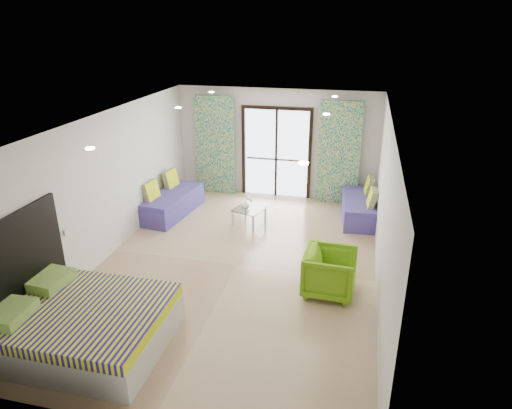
% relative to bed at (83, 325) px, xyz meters
% --- Properties ---
extents(floor, '(5.00, 7.50, 0.01)m').
position_rel_bed_xyz_m(floor, '(1.48, 2.62, -0.32)').
color(floor, '#9A7C5C').
rests_on(floor, ground).
extents(ceiling, '(5.00, 7.50, 0.01)m').
position_rel_bed_xyz_m(ceiling, '(1.48, 2.62, 2.38)').
color(ceiling, silver).
rests_on(ceiling, ground).
extents(wall_back, '(5.00, 0.01, 2.70)m').
position_rel_bed_xyz_m(wall_back, '(1.48, 6.37, 1.03)').
color(wall_back, silver).
rests_on(wall_back, ground).
extents(wall_front, '(5.00, 0.01, 2.70)m').
position_rel_bed_xyz_m(wall_front, '(1.48, -1.13, 1.03)').
color(wall_front, silver).
rests_on(wall_front, ground).
extents(wall_left, '(0.01, 7.50, 2.70)m').
position_rel_bed_xyz_m(wall_left, '(-1.02, 2.62, 1.03)').
color(wall_left, silver).
rests_on(wall_left, ground).
extents(wall_right, '(0.01, 7.50, 2.70)m').
position_rel_bed_xyz_m(wall_right, '(3.98, 2.62, 1.03)').
color(wall_right, silver).
rests_on(wall_right, ground).
extents(balcony_door, '(1.76, 0.08, 2.28)m').
position_rel_bed_xyz_m(balcony_door, '(1.48, 6.34, 0.94)').
color(balcony_door, black).
rests_on(balcony_door, floor).
extents(balcony_rail, '(1.52, 0.03, 0.04)m').
position_rel_bed_xyz_m(balcony_rail, '(1.48, 6.35, 0.63)').
color(balcony_rail, '#595451').
rests_on(balcony_rail, balcony_door).
extents(curtain_left, '(1.00, 0.10, 2.50)m').
position_rel_bed_xyz_m(curtain_left, '(-0.07, 6.19, 0.93)').
color(curtain_left, silver).
rests_on(curtain_left, floor).
extents(curtain_right, '(1.00, 0.10, 2.50)m').
position_rel_bed_xyz_m(curtain_right, '(3.03, 6.19, 0.93)').
color(curtain_right, silver).
rests_on(curtain_right, floor).
extents(downlight_a, '(0.12, 0.12, 0.02)m').
position_rel_bed_xyz_m(downlight_a, '(0.08, 0.62, 2.35)').
color(downlight_a, '#FFE0B2').
rests_on(downlight_a, ceiling).
extents(downlight_b, '(0.12, 0.12, 0.02)m').
position_rel_bed_xyz_m(downlight_b, '(2.88, 0.62, 2.35)').
color(downlight_b, '#FFE0B2').
rests_on(downlight_b, ceiling).
extents(downlight_c, '(0.12, 0.12, 0.02)m').
position_rel_bed_xyz_m(downlight_c, '(0.08, 3.62, 2.35)').
color(downlight_c, '#FFE0B2').
rests_on(downlight_c, ceiling).
extents(downlight_d, '(0.12, 0.12, 0.02)m').
position_rel_bed_xyz_m(downlight_d, '(2.88, 3.62, 2.35)').
color(downlight_d, '#FFE0B2').
rests_on(downlight_d, ceiling).
extents(downlight_e, '(0.12, 0.12, 0.02)m').
position_rel_bed_xyz_m(downlight_e, '(0.08, 5.62, 2.35)').
color(downlight_e, '#FFE0B2').
rests_on(downlight_e, ceiling).
extents(downlight_f, '(0.12, 0.12, 0.02)m').
position_rel_bed_xyz_m(downlight_f, '(2.88, 5.62, 2.35)').
color(downlight_f, '#FFE0B2').
rests_on(downlight_f, ceiling).
extents(headboard, '(0.06, 2.10, 1.50)m').
position_rel_bed_xyz_m(headboard, '(-0.98, -0.00, 0.73)').
color(headboard, black).
rests_on(headboard, floor).
extents(switch_plate, '(0.02, 0.10, 0.10)m').
position_rel_bed_xyz_m(switch_plate, '(-0.99, 1.25, 0.73)').
color(switch_plate, silver).
rests_on(switch_plate, wall_left).
extents(bed, '(2.20, 1.79, 0.76)m').
position_rel_bed_xyz_m(bed, '(0.00, 0.00, 0.00)').
color(bed, silver).
rests_on(bed, floor).
extents(daybed_left, '(0.94, 1.93, 0.92)m').
position_rel_bed_xyz_m(daybed_left, '(-0.64, 4.57, -0.03)').
color(daybed_left, '#453B8E').
rests_on(daybed_left, floor).
extents(daybed_right, '(0.82, 1.80, 0.86)m').
position_rel_bed_xyz_m(daybed_right, '(3.60, 5.32, -0.05)').
color(daybed_right, '#453B8E').
rests_on(daybed_right, floor).
extents(coffee_table, '(0.75, 0.75, 0.69)m').
position_rel_bed_xyz_m(coffee_table, '(1.27, 4.37, 0.03)').
color(coffee_table, silver).
rests_on(coffee_table, floor).
extents(vase, '(0.21, 0.22, 0.18)m').
position_rel_bed_xyz_m(vase, '(1.19, 4.35, 0.17)').
color(vase, white).
rests_on(vase, coffee_table).
extents(armchair, '(0.80, 0.85, 0.84)m').
position_rel_bed_xyz_m(armchair, '(3.21, 2.09, 0.10)').
color(armchair, '#6AA815').
rests_on(armchair, floor).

